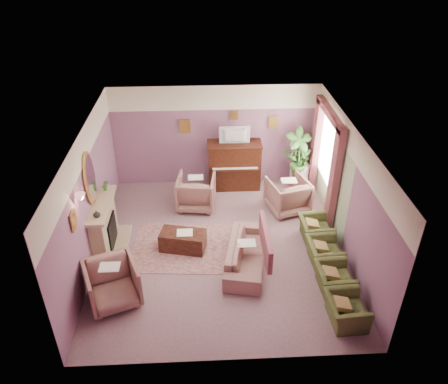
{
  "coord_description": "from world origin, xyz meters",
  "views": [
    {
      "loc": [
        -0.31,
        -7.76,
        6.35
      ],
      "look_at": [
        0.1,
        0.4,
        1.24
      ],
      "focal_mm": 35.0,
      "sensor_mm": 36.0,
      "label": 1
    }
  ],
  "objects_px": {
    "olive_chair_a": "(346,307)",
    "olive_chair_c": "(324,249)",
    "television": "(235,135)",
    "side_table": "(299,175)",
    "piano": "(234,166)",
    "coffee_table": "(183,241)",
    "floral_armchair_front": "(112,282)",
    "olive_chair_b": "(335,276)",
    "floral_armchair_right": "(288,193)",
    "floral_armchair_left": "(196,190)",
    "olive_chair_d": "(316,227)",
    "sofa": "(246,249)"
  },
  "relations": [
    {
      "from": "television",
      "to": "sofa",
      "type": "bearing_deg",
      "value": -89.39
    },
    {
      "from": "floral_armchair_right",
      "to": "olive_chair_b",
      "type": "xyz_separation_m",
      "value": [
        0.44,
        -2.88,
        -0.14
      ]
    },
    {
      "from": "piano",
      "to": "sofa",
      "type": "distance_m",
      "value": 3.26
    },
    {
      "from": "olive_chair_b",
      "to": "floral_armchair_right",
      "type": "bearing_deg",
      "value": 98.69
    },
    {
      "from": "olive_chair_b",
      "to": "olive_chair_a",
      "type": "bearing_deg",
      "value": -90.0
    },
    {
      "from": "sofa",
      "to": "floral_armchair_front",
      "type": "bearing_deg",
      "value": -160.26
    },
    {
      "from": "piano",
      "to": "coffee_table",
      "type": "height_order",
      "value": "piano"
    },
    {
      "from": "sofa",
      "to": "olive_chair_a",
      "type": "distance_m",
      "value": 2.37
    },
    {
      "from": "floral_armchair_right",
      "to": "floral_armchair_front",
      "type": "bearing_deg",
      "value": -142.6
    },
    {
      "from": "floral_armchair_left",
      "to": "floral_armchair_front",
      "type": "height_order",
      "value": "same"
    },
    {
      "from": "television",
      "to": "floral_armchair_left",
      "type": "height_order",
      "value": "television"
    },
    {
      "from": "olive_chair_d",
      "to": "floral_armchair_right",
      "type": "bearing_deg",
      "value": 109.54
    },
    {
      "from": "floral_armchair_right",
      "to": "side_table",
      "type": "height_order",
      "value": "floral_armchair_right"
    },
    {
      "from": "coffee_table",
      "to": "olive_chair_d",
      "type": "height_order",
      "value": "olive_chair_d"
    },
    {
      "from": "floral_armchair_right",
      "to": "olive_chair_a",
      "type": "bearing_deg",
      "value": -83.21
    },
    {
      "from": "piano",
      "to": "olive_chair_d",
      "type": "relative_size",
      "value": 1.73
    },
    {
      "from": "floral_armchair_left",
      "to": "olive_chair_c",
      "type": "xyz_separation_m",
      "value": [
        2.76,
        -2.33,
        -0.14
      ]
    },
    {
      "from": "coffee_table",
      "to": "side_table",
      "type": "bearing_deg",
      "value": 39.83
    },
    {
      "from": "olive_chair_b",
      "to": "olive_chair_d",
      "type": "bearing_deg",
      "value": 90.0
    },
    {
      "from": "olive_chair_a",
      "to": "olive_chair_c",
      "type": "bearing_deg",
      "value": 90.0
    },
    {
      "from": "piano",
      "to": "olive_chair_d",
      "type": "bearing_deg",
      "value": -55.21
    },
    {
      "from": "olive_chair_c",
      "to": "side_table",
      "type": "height_order",
      "value": "same"
    },
    {
      "from": "floral_armchair_right",
      "to": "olive_chair_a",
      "type": "xyz_separation_m",
      "value": [
        0.44,
        -3.7,
        -0.14
      ]
    },
    {
      "from": "piano",
      "to": "side_table",
      "type": "xyz_separation_m",
      "value": [
        1.81,
        -0.05,
        -0.3
      ]
    },
    {
      "from": "olive_chair_a",
      "to": "side_table",
      "type": "bearing_deg",
      "value": 88.9
    },
    {
      "from": "floral_armchair_right",
      "to": "olive_chair_c",
      "type": "distance_m",
      "value": 2.11
    },
    {
      "from": "sofa",
      "to": "olive_chair_d",
      "type": "distance_m",
      "value": 1.85
    },
    {
      "from": "piano",
      "to": "television",
      "type": "height_order",
      "value": "television"
    },
    {
      "from": "olive_chair_c",
      "to": "olive_chair_b",
      "type": "bearing_deg",
      "value": -90.0
    },
    {
      "from": "television",
      "to": "side_table",
      "type": "distance_m",
      "value": 2.2
    },
    {
      "from": "olive_chair_c",
      "to": "olive_chair_d",
      "type": "bearing_deg",
      "value": 90.0
    },
    {
      "from": "olive_chair_b",
      "to": "olive_chair_c",
      "type": "bearing_deg",
      "value": 90.0
    },
    {
      "from": "floral_armchair_left",
      "to": "floral_armchair_front",
      "type": "distance_m",
      "value": 3.62
    },
    {
      "from": "floral_armchair_left",
      "to": "olive_chair_d",
      "type": "relative_size",
      "value": 1.2
    },
    {
      "from": "olive_chair_a",
      "to": "olive_chair_d",
      "type": "xyz_separation_m",
      "value": [
        0.0,
        2.46,
        0.0
      ]
    },
    {
      "from": "coffee_table",
      "to": "floral_armchair_front",
      "type": "bearing_deg",
      "value": -130.15
    },
    {
      "from": "floral_armchair_right",
      "to": "television",
      "type": "bearing_deg",
      "value": 137.31
    },
    {
      "from": "olive_chair_d",
      "to": "side_table",
      "type": "bearing_deg",
      "value": 87.78
    },
    {
      "from": "olive_chair_a",
      "to": "olive_chair_c",
      "type": "xyz_separation_m",
      "value": [
        0.0,
        1.64,
        0.0
      ]
    },
    {
      "from": "floral_armchair_right",
      "to": "olive_chair_b",
      "type": "relative_size",
      "value": 1.2
    },
    {
      "from": "television",
      "to": "side_table",
      "type": "xyz_separation_m",
      "value": [
        1.81,
        -0.0,
        -1.25
      ]
    },
    {
      "from": "piano",
      "to": "sofa",
      "type": "xyz_separation_m",
      "value": [
        0.03,
        -3.25,
        -0.25
      ]
    },
    {
      "from": "floral_armchair_front",
      "to": "television",
      "type": "bearing_deg",
      "value": 57.69
    },
    {
      "from": "floral_armchair_left",
      "to": "floral_armchair_right",
      "type": "height_order",
      "value": "same"
    },
    {
      "from": "sofa",
      "to": "side_table",
      "type": "bearing_deg",
      "value": 60.99
    },
    {
      "from": "television",
      "to": "olive_chair_c",
      "type": "xyz_separation_m",
      "value": [
        1.71,
        -3.24,
        -1.25
      ]
    },
    {
      "from": "olive_chair_a",
      "to": "olive_chair_d",
      "type": "height_order",
      "value": "same"
    },
    {
      "from": "floral_armchair_front",
      "to": "olive_chair_c",
      "type": "bearing_deg",
      "value": 11.97
    },
    {
      "from": "floral_armchair_left",
      "to": "olive_chair_b",
      "type": "xyz_separation_m",
      "value": [
        2.76,
        -3.15,
        -0.14
      ]
    },
    {
      "from": "olive_chair_a",
      "to": "olive_chair_b",
      "type": "xyz_separation_m",
      "value": [
        0.0,
        0.82,
        0.0
      ]
    }
  ]
}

